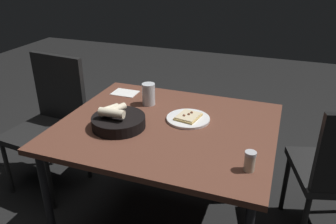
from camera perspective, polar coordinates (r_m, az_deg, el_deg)
ground at (r=2.19m, az=-0.16°, el=-18.56°), size 8.00×8.00×0.00m
dining_table at (r=1.81m, az=-0.19°, el=-3.69°), size 1.13×0.95×0.70m
pizza_plate at (r=1.83m, az=3.44°, el=-1.05°), size 0.24×0.24×0.04m
bread_basket at (r=1.76m, az=-8.50°, el=-1.47°), size 0.28×0.28×0.12m
beer_glass at (r=2.00m, az=-3.32°, el=2.83°), size 0.08×0.08×0.13m
pepper_shaker at (r=1.44m, az=13.73°, el=-8.32°), size 0.05×0.05×0.09m
napkin at (r=2.20m, az=-7.32°, el=3.26°), size 0.16×0.12×0.00m
chair_near at (r=2.43m, az=-19.26°, el=-0.64°), size 0.48×0.48×0.92m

